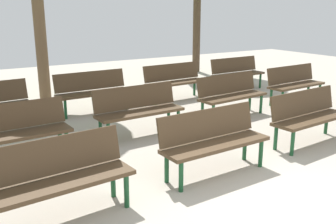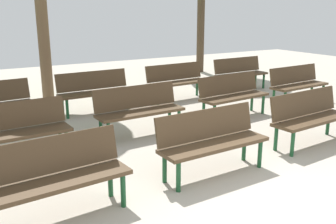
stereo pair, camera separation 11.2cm
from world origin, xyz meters
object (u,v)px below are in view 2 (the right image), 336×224
(bench_r0_c2, at_px, (211,138))
(bench_r1_c3, at_px, (232,93))
(bench_r2_c3, at_px, (177,79))
(bench_r1_c4, at_px, (297,82))
(bench_r2_c2, at_px, (94,89))
(bench_r2_c4, at_px, (240,72))
(bench_r1_c1, at_px, (13,129))
(bench_r0_c1, at_px, (54,174))
(bench_r1_c2, at_px, (139,107))
(bench_r0_c3, at_px, (309,114))

(bench_r0_c2, bearing_deg, bench_r1_c3, 42.73)
(bench_r0_c2, height_order, bench_r2_c3, same)
(bench_r1_c4, relative_size, bench_r2_c2, 1.01)
(bench_r2_c4, bearing_deg, bench_r2_c3, -178.20)
(bench_r0_c2, bearing_deg, bench_r1_c1, 138.97)
(bench_r1_c1, bearing_deg, bench_r2_c4, 17.50)
(bench_r0_c1, bearing_deg, bench_r2_c3, 40.45)
(bench_r0_c1, xyz_separation_m, bench_r1_c2, (2.04, 2.07, 0.00))
(bench_r0_c2, height_order, bench_r2_c4, same)
(bench_r1_c3, bearing_deg, bench_r2_c3, 90.25)
(bench_r0_c1, distance_m, bench_r1_c1, 1.89)
(bench_r1_c1, xyz_separation_m, bench_r1_c3, (4.34, 0.28, 0.00))
(bench_r0_c1, height_order, bench_r0_c3, same)
(bench_r1_c3, bearing_deg, bench_r0_c2, -140.07)
(bench_r0_c2, bearing_deg, bench_r2_c3, 62.14)
(bench_r0_c3, height_order, bench_r1_c3, same)
(bench_r0_c2, bearing_deg, bench_r2_c4, 43.35)
(bench_r1_c1, relative_size, bench_r1_c2, 1.00)
(bench_r0_c1, height_order, bench_r2_c3, same)
(bench_r0_c2, distance_m, bench_r2_c2, 3.93)
(bench_r1_c4, bearing_deg, bench_r2_c4, 90.59)
(bench_r1_c1, relative_size, bench_r2_c4, 1.00)
(bench_r1_c1, height_order, bench_r1_c3, same)
(bench_r0_c3, relative_size, bench_r2_c2, 1.01)
(bench_r0_c3, relative_size, bench_r1_c1, 1.01)
(bench_r2_c3, relative_size, bench_r2_c4, 1.01)
(bench_r1_c1, xyz_separation_m, bench_r1_c2, (2.13, 0.18, 0.00))
(bench_r1_c3, distance_m, bench_r2_c4, 2.82)
(bench_r0_c2, xyz_separation_m, bench_r1_c1, (-2.24, 1.81, 0.00))
(bench_r1_c1, relative_size, bench_r1_c4, 1.00)
(bench_r0_c1, relative_size, bench_r2_c3, 1.01)
(bench_r1_c2, bearing_deg, bench_r0_c3, -41.71)
(bench_r1_c1, distance_m, bench_r2_c4, 6.71)
(bench_r1_c4, height_order, bench_r2_c2, same)
(bench_r0_c3, distance_m, bench_r2_c3, 3.86)
(bench_r0_c2, relative_size, bench_r2_c3, 1.00)
(bench_r1_c2, height_order, bench_r2_c4, same)
(bench_r2_c2, bearing_deg, bench_r1_c3, -39.91)
(bench_r2_c3, bearing_deg, bench_r2_c2, 178.67)
(bench_r1_c4, height_order, bench_r2_c4, same)
(bench_r0_c3, xyz_separation_m, bench_r1_c3, (-0.02, 1.95, 0.00))
(bench_r0_c2, xyz_separation_m, bench_r0_c3, (2.12, 0.14, 0.00))
(bench_r0_c3, height_order, bench_r1_c1, same)
(bench_r0_c1, bearing_deg, bench_r1_c1, 88.30)
(bench_r1_c2, bearing_deg, bench_r1_c4, 1.14)
(bench_r0_c3, height_order, bench_r2_c3, same)
(bench_r1_c3, bearing_deg, bench_r1_c2, 177.59)
(bench_r0_c2, relative_size, bench_r2_c2, 1.00)
(bench_r0_c3, height_order, bench_r2_c2, same)
(bench_r1_c3, bearing_deg, bench_r0_c3, -94.31)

